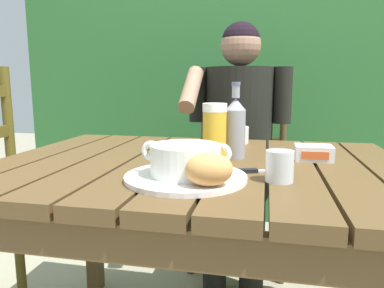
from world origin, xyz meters
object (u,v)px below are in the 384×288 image
Objects in this scene: person_eating at (238,131)px; table_knife at (256,171)px; soup_bowl at (186,159)px; beer_bottle at (235,127)px; diner_bowl at (232,135)px; chair_near_diner at (240,172)px; water_glass_small at (280,166)px; butter_tub at (314,153)px; beer_glass at (215,132)px; serving_plate at (186,177)px; bread_roll at (209,169)px.

table_knife is at bearing -81.98° from person_eating.
beer_bottle is (0.09, 0.28, 0.05)m from soup_bowl.
person_eating is 9.49× the size of diner_bowl.
chair_near_diner reaches higher than water_glass_small.
table_knife is at bearing -131.34° from butter_tub.
soup_bowl is 0.24m from beer_glass.
beer_glass reaches higher than serving_plate.
water_glass_small is (0.22, 0.03, 0.03)m from serving_plate.
beer_glass is at bearing 131.35° from water_glass_small.
beer_glass is at bearing 81.60° from soup_bowl.
person_eating reaches higher than diner_bowl.
beer_bottle is at bearing 71.52° from serving_plate.
person_eating is at bearing 90.97° from bread_roll.
table_knife is (0.16, 0.11, -0.00)m from serving_plate.
beer_glass is (-0.03, 0.32, 0.04)m from bread_roll.
beer_bottle is 0.21m from table_knife.
soup_bowl is (-0.05, -0.89, 0.05)m from person_eating.
person_eating is 0.88m from water_glass_small.
butter_tub is at bearing -44.70° from diner_bowl.
beer_glass is 0.07m from beer_bottle.
beer_bottle is 1.79× the size of diner_bowl.
beer_glass is at bearing 96.15° from bread_roll.
beer_bottle reaches higher than soup_bowl.
bread_roll is at bearing -89.34° from chair_near_diner.
beer_glass is (-0.02, -0.85, 0.33)m from chair_near_diner.
soup_bowl is at bearing 130.60° from bread_roll.
chair_near_diner is at bearing 88.60° from beer_glass.
water_glass_small is at bearing -112.28° from butter_tub.
soup_bowl is 2.03× the size of butter_tub.
person_eating is 4.19× the size of serving_plate.
table_knife is at bearing 125.63° from water_glass_small.
butter_tub is 0.38m from diner_bowl.
soup_bowl reaches higher than diner_bowl.
serving_plate is at bearing -138.34° from butter_tub.
butter_tub is (0.23, 0.01, -0.07)m from beer_bottle.
beer_glass is at bearing -91.40° from chair_near_diner.
beer_glass is at bearing -145.28° from beer_bottle.
butter_tub reaches higher than table_knife.
bread_roll is at bearing -116.85° from table_knife.
table_knife is at bearing -83.73° from chair_near_diner.
chair_near_diner is at bearing 108.75° from butter_tub.
butter_tub is at bearing 55.31° from bread_roll.
beer_glass is 1.57× the size of butter_tub.
bread_roll is 0.21m from table_knife.
beer_glass is 0.33m from diner_bowl.
bread_roll is (0.07, -0.08, 0.04)m from serving_plate.
soup_bowl is at bearing -108.48° from beer_bottle.
beer_bottle is at bearing -86.30° from person_eating.
chair_near_diner is 7.36× the size of diner_bowl.
beer_bottle is (0.06, 0.04, 0.01)m from beer_glass.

